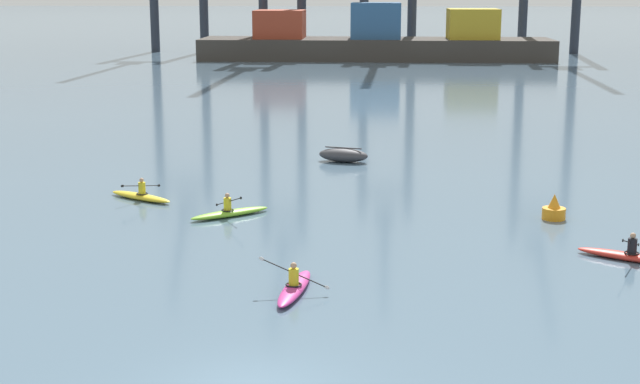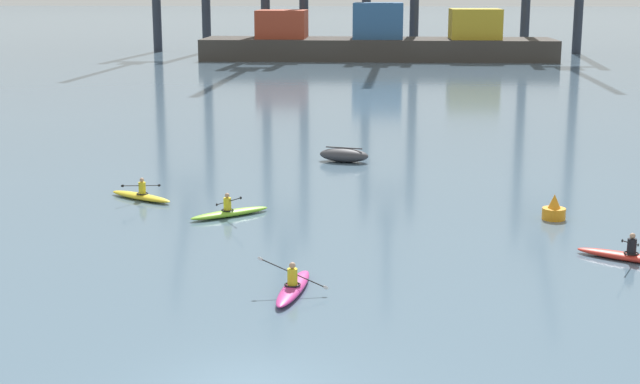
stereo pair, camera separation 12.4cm
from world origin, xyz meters
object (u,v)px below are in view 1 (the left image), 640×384
(channel_buoy, at_px, (554,210))
(kayak_magenta, at_px, (294,287))
(capsized_dinghy, at_px, (343,155))
(kayak_red, at_px, (629,255))
(container_barge, at_px, (376,41))
(kayak_yellow, at_px, (141,196))
(kayak_lime, at_px, (230,212))

(channel_buoy, xyz_separation_m, kayak_magenta, (-9.27, -9.30, -0.19))
(capsized_dinghy, relative_size, kayak_red, 0.86)
(container_barge, bearing_deg, channel_buoy, -84.89)
(kayak_yellow, bearing_deg, kayak_red, -22.78)
(capsized_dinghy, distance_m, kayak_magenta, 20.69)
(kayak_lime, relative_size, kayak_red, 0.94)
(kayak_yellow, bearing_deg, kayak_magenta, -56.89)
(kayak_yellow, xyz_separation_m, kayak_red, (18.27, -7.67, 0.00))
(container_barge, relative_size, capsized_dinghy, 15.28)
(channel_buoy, height_order, kayak_yellow, channel_buoy)
(kayak_magenta, xyz_separation_m, kayak_red, (10.71, 3.91, 0.00))
(capsized_dinghy, distance_m, kayak_red, 19.54)
(container_barge, distance_m, channel_buoy, 79.16)
(capsized_dinghy, distance_m, channel_buoy, 14.25)
(channel_buoy, relative_size, kayak_red, 0.31)
(kayak_magenta, bearing_deg, kayak_lime, 110.51)
(capsized_dinghy, xyz_separation_m, kayak_red, (10.03, -16.76, -0.18))
(container_barge, relative_size, kayak_lime, 13.97)
(channel_buoy, height_order, kayak_lime, kayak_lime)
(kayak_yellow, bearing_deg, channel_buoy, -7.73)
(kayak_magenta, height_order, kayak_yellow, kayak_magenta)
(channel_buoy, bearing_deg, kayak_red, -74.97)
(capsized_dinghy, height_order, kayak_yellow, kayak_yellow)
(capsized_dinghy, bearing_deg, channel_buoy, -52.97)
(container_barge, distance_m, kayak_lime, 79.40)
(kayak_yellow, relative_size, kayak_red, 0.99)
(kayak_magenta, distance_m, kayak_yellow, 13.83)
(capsized_dinghy, distance_m, kayak_yellow, 12.27)
(kayak_magenta, xyz_separation_m, kayak_yellow, (-7.56, 11.59, 0.00))
(container_barge, distance_m, kayak_magenta, 88.18)
(kayak_magenta, bearing_deg, kayak_red, 20.07)
(container_barge, bearing_deg, capsized_dinghy, -91.30)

